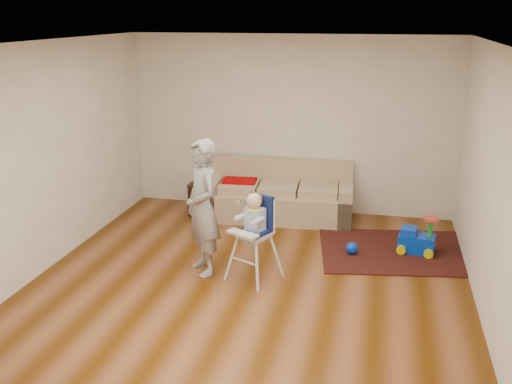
% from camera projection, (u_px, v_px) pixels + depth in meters
% --- Properties ---
extents(ground, '(5.50, 5.50, 0.00)m').
position_uv_depth(ground, '(248.00, 285.00, 6.57)').
color(ground, '#4C2705').
rests_on(ground, ground).
extents(room_envelope, '(5.04, 5.52, 2.72)m').
position_uv_depth(room_envelope, '(258.00, 116.00, 6.49)').
color(room_envelope, beige).
rests_on(room_envelope, ground).
extents(sofa, '(2.25, 1.04, 0.85)m').
position_uv_depth(sofa, '(279.00, 191.00, 8.60)').
color(sofa, tan).
rests_on(sofa, ground).
extents(side_table, '(0.50, 0.50, 0.50)m').
position_uv_depth(side_table, '(208.00, 197.00, 8.85)').
color(side_table, black).
rests_on(side_table, ground).
extents(area_rug, '(2.19, 1.78, 0.02)m').
position_uv_depth(area_rug, '(397.00, 251.00, 7.48)').
color(area_rug, black).
rests_on(area_rug, ground).
extents(ride_on_toy, '(0.49, 0.39, 0.49)m').
position_uv_depth(ride_on_toy, '(417.00, 234.00, 7.37)').
color(ride_on_toy, '#0837CD').
rests_on(ride_on_toy, area_rug).
extents(toy_ball, '(0.15, 0.15, 0.15)m').
position_uv_depth(toy_ball, '(352.00, 248.00, 7.35)').
color(toy_ball, '#0837CD').
rests_on(toy_ball, area_rug).
extents(high_chair, '(0.65, 0.65, 1.06)m').
position_uv_depth(high_chair, '(254.00, 238.00, 6.59)').
color(high_chair, silver).
rests_on(high_chair, ground).
extents(adult, '(0.68, 0.71, 1.63)m').
position_uv_depth(adult, '(202.00, 208.00, 6.67)').
color(adult, gray).
rests_on(adult, ground).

